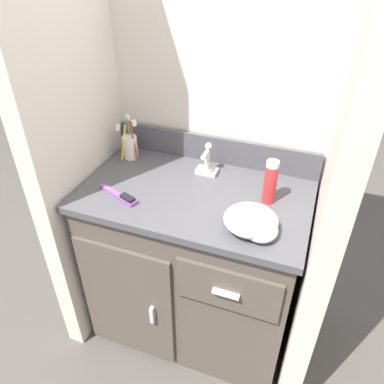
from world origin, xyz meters
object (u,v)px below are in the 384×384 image
(shaving_cream_can, at_px, (270,182))
(hairbrush, at_px, (122,197))
(hand_towel, at_px, (253,222))
(toothbrush_cup, at_px, (130,146))

(shaving_cream_can, bearing_deg, hairbrush, -160.86)
(hairbrush, relative_size, hand_towel, 1.01)
(toothbrush_cup, xyz_separation_m, hairbrush, (0.12, -0.30, -0.05))
(toothbrush_cup, height_order, hairbrush, toothbrush_cup)
(hairbrush, xyz_separation_m, hand_towel, (0.51, -0.01, 0.03))
(hand_towel, bearing_deg, shaving_cream_can, 84.92)
(toothbrush_cup, relative_size, hairbrush, 1.02)
(hairbrush, distance_m, hand_towel, 0.51)
(hairbrush, bearing_deg, shaving_cream_can, 40.35)
(shaving_cream_can, height_order, hand_towel, shaving_cream_can)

